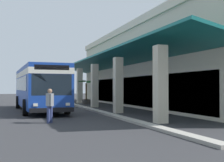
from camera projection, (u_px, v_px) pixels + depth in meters
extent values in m
plane|color=#2D2D30|center=(146.00, 107.00, 25.37)|extent=(120.00, 120.00, 0.00)
cube|color=#9E998E|center=(82.00, 107.00, 25.07)|extent=(35.81, 0.50, 0.12)
cube|color=beige|center=(182.00, 70.00, 28.24)|extent=(29.84, 11.38, 6.75)
cube|color=beige|center=(182.00, 32.00, 28.33)|extent=(30.14, 11.68, 0.60)
cube|color=beige|center=(69.00, 86.00, 36.77)|extent=(0.55, 0.55, 3.71)
cube|color=beige|center=(80.00, 86.00, 31.11)|extent=(0.55, 0.55, 3.71)
cube|color=beige|center=(95.00, 86.00, 25.46)|extent=(0.55, 0.55, 3.71)
cube|color=beige|center=(118.00, 85.00, 19.80)|extent=(0.55, 0.55, 3.71)
cube|color=beige|center=(160.00, 84.00, 14.15)|extent=(0.55, 0.55, 3.71)
cube|color=#146B66|center=(109.00, 61.00, 25.93)|extent=(29.84, 3.16, 0.82)
cube|color=#19232D|center=(127.00, 91.00, 26.40)|extent=(25.07, 0.08, 2.40)
cube|color=#193D9E|center=(39.00, 87.00, 21.65)|extent=(11.10, 3.04, 2.75)
cube|color=silver|center=(39.00, 74.00, 21.67)|extent=(11.12, 3.06, 0.36)
cube|color=#19232D|center=(39.00, 84.00, 21.93)|extent=(9.35, 2.99, 0.90)
cube|color=#19232D|center=(52.00, 85.00, 16.55)|extent=(0.16, 2.24, 1.20)
cube|color=black|center=(52.00, 67.00, 16.56)|extent=(0.15, 1.94, 0.28)
cube|color=black|center=(52.00, 110.00, 16.40)|extent=(0.31, 2.45, 0.24)
cube|color=silver|center=(68.00, 104.00, 16.80)|extent=(0.07, 0.24, 0.16)
cube|color=silver|center=(36.00, 105.00, 16.16)|extent=(0.07, 0.24, 0.16)
cube|color=silver|center=(37.00, 68.00, 23.08)|extent=(2.48, 1.89, 0.24)
cylinder|color=black|center=(67.00, 106.00, 18.70)|extent=(1.00, 0.30, 1.00)
cylinder|color=black|center=(25.00, 107.00, 17.78)|extent=(1.00, 0.30, 1.00)
cylinder|color=black|center=(50.00, 102.00, 24.95)|extent=(1.00, 0.30, 1.00)
cylinder|color=black|center=(18.00, 102.00, 24.03)|extent=(1.00, 0.30, 1.00)
cylinder|color=navy|center=(51.00, 114.00, 14.25)|extent=(0.16, 0.16, 0.81)
cylinder|color=navy|center=(49.00, 115.00, 14.01)|extent=(0.16, 0.16, 0.81)
cube|color=gray|center=(50.00, 100.00, 14.14)|extent=(0.51, 0.33, 0.61)
sphere|color=#8C664C|center=(50.00, 91.00, 14.15)|extent=(0.22, 0.22, 0.22)
cylinder|color=gray|center=(49.00, 99.00, 14.41)|extent=(0.09, 0.09, 0.55)
cylinder|color=gray|center=(51.00, 99.00, 13.88)|extent=(0.09, 0.09, 0.55)
cube|color=#4C4742|center=(86.00, 102.00, 30.57)|extent=(0.74, 0.74, 0.47)
cylinder|color=#332319|center=(86.00, 99.00, 30.58)|extent=(0.63, 0.63, 0.02)
cylinder|color=brown|center=(86.00, 91.00, 30.60)|extent=(0.16, 0.16, 1.68)
ellipsoid|color=#195123|center=(89.00, 82.00, 30.17)|extent=(1.08, 0.47, 0.17)
ellipsoid|color=#195123|center=(91.00, 81.00, 30.52)|extent=(0.68, 0.96, 0.18)
ellipsoid|color=#195123|center=(88.00, 82.00, 31.01)|extent=(0.78, 0.69, 0.15)
ellipsoid|color=#195123|center=(84.00, 81.00, 30.91)|extent=(0.83, 0.55, 0.18)
ellipsoid|color=#195123|center=(82.00, 81.00, 30.33)|extent=(0.50, 0.97, 0.17)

